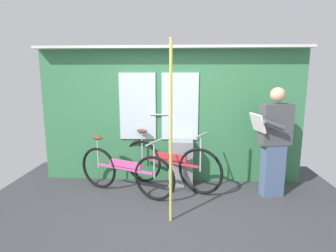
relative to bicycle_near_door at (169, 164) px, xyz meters
name	(u,v)px	position (x,y,z in m)	size (l,w,h in m)	color
ground_plane	(166,219)	(0.01, -0.98, -0.40)	(5.33, 4.27, 0.04)	#38383D
train_door_wall	(170,113)	(0.00, 0.35, 0.78)	(4.33, 0.28, 2.23)	#387A4C
bicycle_near_door	(169,164)	(0.00, 0.00, 0.00)	(1.60, 0.84, 0.93)	black
bicycle_leaning_behind	(125,171)	(-0.66, -0.27, -0.03)	(1.55, 0.76, 0.87)	black
passenger_reading_newspaper	(274,140)	(1.53, -0.22, 0.47)	(0.60, 0.52, 1.61)	slate
trash_bin_by_wall	(181,163)	(0.18, 0.13, -0.01)	(0.39, 0.28, 0.74)	gray
handrail_pole	(171,134)	(0.07, -1.03, 0.71)	(0.04, 0.04, 2.19)	#C6C14C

